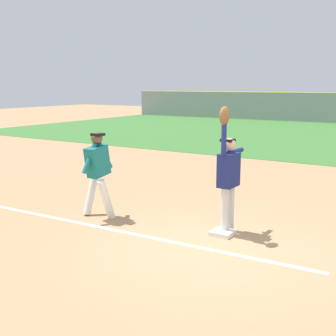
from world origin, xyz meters
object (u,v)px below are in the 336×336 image
(first_base, at_px, (223,233))
(parked_car_green, at_px, (277,109))
(fielder, at_px, (228,172))
(runner, at_px, (98,169))
(baseball, at_px, (230,141))

(first_base, relative_size, parked_car_green, 0.08)
(parked_car_green, bearing_deg, first_base, -76.46)
(first_base, height_order, fielder, fielder)
(fielder, bearing_deg, runner, 12.09)
(first_base, xyz_separation_m, runner, (-2.59, -0.34, 0.96))
(first_base, distance_m, fielder, 1.09)
(runner, xyz_separation_m, parked_car_green, (-6.03, 28.43, -0.32))
(fielder, height_order, parked_car_green, fielder)
(baseball, bearing_deg, fielder, -68.78)
(fielder, bearing_deg, parked_car_green, -72.02)
(first_base, relative_size, runner, 0.22)
(first_base, height_order, runner, runner)
(baseball, distance_m, parked_car_green, 28.85)
(baseball, height_order, parked_car_green, baseball)
(runner, relative_size, baseball, 23.24)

